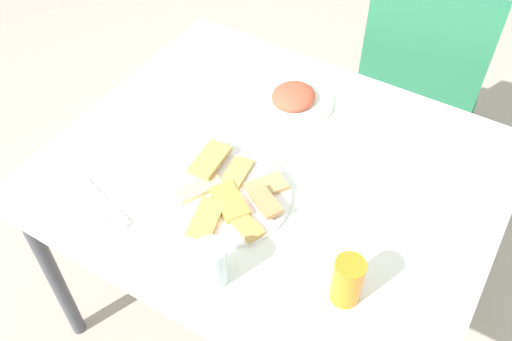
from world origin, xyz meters
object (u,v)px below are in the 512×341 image
object	(u,v)px
salad_plate_greens	(293,98)
paper_napkin	(101,208)
soda_can	(347,281)
dining_chair	(421,77)
spoon	(105,202)
pide_platter	(229,194)
drinking_glass	(212,263)
dining_table	(273,185)
fork	(95,212)

from	to	relation	value
salad_plate_greens	paper_napkin	distance (m)	0.63
soda_can	dining_chair	bearing A→B (deg)	99.11
paper_napkin	spoon	xyz separation A→B (m)	(0.00, 0.02, 0.00)
salad_plate_greens	pide_platter	bearing A→B (deg)	-84.81
dining_chair	paper_napkin	size ratio (longest dim) A/B	6.64
paper_napkin	spoon	bearing A→B (deg)	90.00
dining_chair	salad_plate_greens	distance (m)	0.63
dining_chair	spoon	size ratio (longest dim) A/B	4.82
drinking_glass	spoon	xyz separation A→B (m)	(-0.35, 0.04, -0.05)
pide_platter	drinking_glass	xyz separation A→B (m)	(0.10, -0.21, 0.05)
dining_table	spoon	xyz separation A→B (m)	(-0.29, -0.32, 0.08)
drinking_glass	paper_napkin	xyz separation A→B (m)	(-0.35, 0.02, -0.06)
dining_table	pide_platter	bearing A→B (deg)	-106.44
salad_plate_greens	spoon	size ratio (longest dim) A/B	1.22
soda_can	salad_plate_greens	bearing A→B (deg)	128.51
salad_plate_greens	paper_napkin	world-z (taller)	salad_plate_greens
soda_can	drinking_glass	distance (m)	0.29
fork	spoon	xyz separation A→B (m)	(0.00, 0.04, 0.00)
drinking_glass	spoon	bearing A→B (deg)	173.95
fork	spoon	world-z (taller)	same
soda_can	drinking_glass	world-z (taller)	soda_can
salad_plate_greens	paper_napkin	size ratio (longest dim) A/B	1.68
spoon	pide_platter	bearing A→B (deg)	50.31
dining_chair	soda_can	xyz separation A→B (m)	(0.17, -1.06, 0.24)
soda_can	paper_napkin	bearing A→B (deg)	-171.66
dining_table	dining_chair	xyz separation A→B (m)	(0.15, 0.81, -0.11)
pide_platter	paper_napkin	world-z (taller)	pide_platter
dining_chair	spoon	bearing A→B (deg)	-111.43
pide_platter	spoon	size ratio (longest dim) A/B	1.65
dining_table	fork	xyz separation A→B (m)	(-0.29, -0.36, 0.08)
pide_platter	salad_plate_greens	distance (m)	0.40
dining_table	dining_chair	bearing A→B (deg)	79.42
pide_platter	soda_can	world-z (taller)	soda_can
soda_can	drinking_glass	bearing A→B (deg)	-157.81
dining_chair	soda_can	distance (m)	1.10
dining_table	fork	size ratio (longest dim) A/B	7.11
paper_napkin	spoon	distance (m)	0.02
pide_platter	spoon	bearing A→B (deg)	-144.92
dining_chair	fork	size ratio (longest dim) A/B	5.81
dining_table	drinking_glass	size ratio (longest dim) A/B	10.04
soda_can	spoon	distance (m)	0.62
drinking_glass	paper_napkin	distance (m)	0.35
dining_chair	salad_plate_greens	world-z (taller)	dining_chair
paper_napkin	spoon	size ratio (longest dim) A/B	0.73
pide_platter	salad_plate_greens	size ratio (longest dim) A/B	1.35
salad_plate_greens	dining_chair	bearing A→B (deg)	67.43
paper_napkin	fork	xyz separation A→B (m)	(0.00, -0.02, 0.00)
drinking_glass	paper_napkin	bearing A→B (deg)	176.91
drinking_glass	soda_can	bearing A→B (deg)	22.19
dining_chair	pide_platter	world-z (taller)	dining_chair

